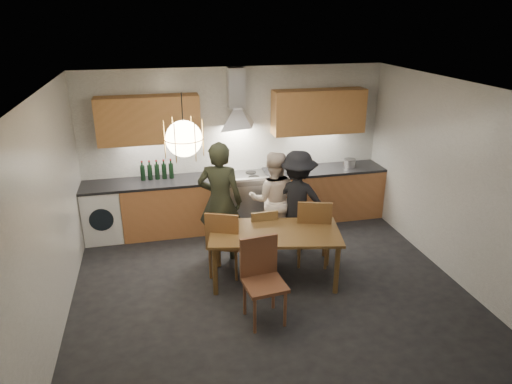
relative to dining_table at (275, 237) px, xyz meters
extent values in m
plane|color=black|center=(-0.12, -0.17, -0.63)|extent=(5.00, 5.00, 0.00)
cube|color=white|center=(-0.12, 2.08, 0.67)|extent=(5.00, 0.02, 2.60)
cube|color=white|center=(-0.12, -2.42, 0.67)|extent=(5.00, 0.02, 2.60)
cube|color=white|center=(-2.62, -0.17, 0.67)|extent=(0.02, 4.50, 2.60)
cube|color=white|center=(2.38, -0.17, 0.67)|extent=(0.02, 4.50, 2.60)
cube|color=white|center=(-0.12, -0.17, 1.97)|extent=(5.00, 4.50, 0.02)
cube|color=#D68A52|center=(-1.30, 1.78, -0.20)|extent=(1.45, 0.60, 0.86)
cube|color=#D68A52|center=(1.35, 1.78, -0.20)|extent=(2.05, 0.60, 0.86)
cube|color=white|center=(-2.32, 1.78, -0.21)|extent=(0.58, 0.58, 0.85)
cube|color=black|center=(-1.60, 1.78, 0.25)|extent=(2.05, 0.62, 0.04)
cube|color=black|center=(1.35, 1.78, 0.25)|extent=(2.05, 0.62, 0.04)
cube|color=silver|center=(-0.12, 1.78, -0.23)|extent=(0.90, 0.60, 0.80)
cube|color=black|center=(-0.12, 1.50, -0.25)|extent=(0.78, 0.02, 0.42)
cube|color=slate|center=(-0.12, 1.78, 0.21)|extent=(0.90, 0.60, 0.08)
cube|color=silver|center=(-0.12, 1.52, 0.27)|extent=(0.90, 0.08, 0.04)
cube|color=tan|center=(-1.50, 1.91, 1.23)|extent=(1.55, 0.35, 0.72)
cube|color=tan|center=(1.25, 1.91, 1.23)|extent=(1.55, 0.35, 0.72)
cube|color=silver|center=(-0.12, 1.95, 1.66)|extent=(0.26, 0.22, 0.62)
cylinder|color=black|center=(-1.12, -0.27, 1.72)|extent=(0.01, 0.01, 0.50)
sphere|color=#FFE0A5|center=(-1.12, -0.27, 1.47)|extent=(0.40, 0.40, 0.40)
torus|color=gold|center=(-1.12, -0.27, 1.47)|extent=(0.43, 0.43, 0.01)
cube|color=brown|center=(0.00, 0.00, 0.06)|extent=(1.83, 1.17, 0.04)
cylinder|color=brown|center=(-0.83, -0.19, -0.29)|extent=(0.07, 0.07, 0.68)
cylinder|color=brown|center=(-0.69, 0.50, -0.29)|extent=(0.07, 0.07, 0.68)
cylinder|color=brown|center=(0.69, -0.50, -0.29)|extent=(0.07, 0.07, 0.68)
cylinder|color=brown|center=(0.83, 0.19, -0.29)|extent=(0.07, 0.07, 0.68)
cube|color=brown|center=(-0.61, 0.31, -0.16)|extent=(0.58, 0.58, 0.04)
cube|color=brown|center=(-0.68, 0.12, 0.10)|extent=(0.42, 0.21, 0.48)
cylinder|color=brown|center=(-0.37, 0.40, -0.41)|extent=(0.04, 0.04, 0.45)
cylinder|color=brown|center=(-0.51, 0.07, -0.41)|extent=(0.04, 0.04, 0.45)
cylinder|color=brown|center=(-0.70, 0.54, -0.41)|extent=(0.04, 0.04, 0.45)
cylinder|color=brown|center=(-0.84, 0.21, -0.41)|extent=(0.04, 0.04, 0.45)
cube|color=brown|center=(-0.05, 0.53, -0.23)|extent=(0.39, 0.39, 0.04)
cube|color=brown|center=(-0.05, 0.36, 0.00)|extent=(0.38, 0.05, 0.42)
cylinder|color=brown|center=(0.09, 0.69, -0.44)|extent=(0.03, 0.03, 0.39)
cylinder|color=brown|center=(0.11, 0.38, -0.44)|extent=(0.03, 0.03, 0.39)
cylinder|color=brown|center=(-0.21, 0.68, -0.44)|extent=(0.03, 0.03, 0.39)
cylinder|color=brown|center=(-0.20, 0.37, -0.44)|extent=(0.03, 0.03, 0.39)
cube|color=brown|center=(0.65, 0.32, -0.14)|extent=(0.58, 0.58, 0.04)
cube|color=brown|center=(0.59, 0.12, 0.14)|extent=(0.45, 0.18, 0.51)
cylinder|color=brown|center=(0.88, 0.44, -0.40)|extent=(0.04, 0.04, 0.47)
cylinder|color=brown|center=(0.77, 0.09, -0.40)|extent=(0.04, 0.04, 0.47)
cylinder|color=brown|center=(0.52, 0.55, -0.40)|extent=(0.04, 0.04, 0.47)
cylinder|color=brown|center=(0.41, 0.20, -0.40)|extent=(0.04, 0.04, 0.47)
cube|color=brown|center=(-0.35, -0.84, -0.15)|extent=(0.50, 0.50, 0.04)
cube|color=brown|center=(-0.37, -0.64, 0.12)|extent=(0.45, 0.09, 0.50)
cylinder|color=brown|center=(-0.51, -1.04, -0.40)|extent=(0.04, 0.04, 0.46)
cylinder|color=brown|center=(-0.55, -0.68, -0.40)|extent=(0.04, 0.04, 0.46)
cylinder|color=brown|center=(-0.14, -1.00, -0.40)|extent=(0.04, 0.04, 0.46)
cylinder|color=brown|center=(-0.18, -0.64, -0.40)|extent=(0.04, 0.04, 0.46)
imported|color=black|center=(-0.60, 0.79, 0.24)|extent=(0.75, 0.62, 1.75)
imported|color=white|center=(0.24, 0.99, 0.12)|extent=(0.83, 0.71, 1.50)
imported|color=black|center=(0.57, 0.83, 0.13)|extent=(1.14, 0.92, 1.53)
imported|color=silver|center=(0.79, 1.74, 0.30)|extent=(0.28, 0.28, 0.07)
cylinder|color=silver|center=(1.81, 1.77, 0.33)|extent=(0.25, 0.25, 0.13)
camera|label=1|loc=(-1.44, -5.17, 2.75)|focal=32.00mm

